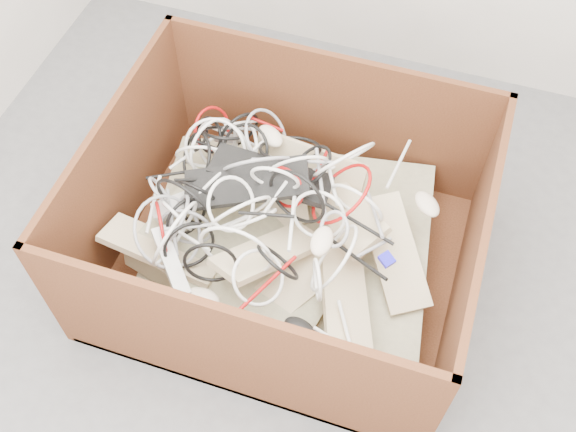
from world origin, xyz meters
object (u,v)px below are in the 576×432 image
(power_strip_right, at_px, (171,262))
(vga_plug, at_px, (387,259))
(cardboard_box, at_px, (282,243))
(power_strip_left, at_px, (199,197))

(power_strip_right, bearing_deg, vga_plug, 64.97)
(cardboard_box, relative_size, vga_plug, 28.21)
(power_strip_right, height_order, vga_plug, vga_plug)
(power_strip_left, height_order, power_strip_right, power_strip_left)
(power_strip_left, distance_m, vga_plug, 0.67)
(cardboard_box, bearing_deg, power_strip_right, -133.59)
(power_strip_left, bearing_deg, cardboard_box, -25.72)
(power_strip_right, xyz_separation_m, vga_plug, (0.66, 0.20, 0.04))
(cardboard_box, relative_size, power_strip_left, 3.86)
(power_strip_right, bearing_deg, power_strip_left, 139.36)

